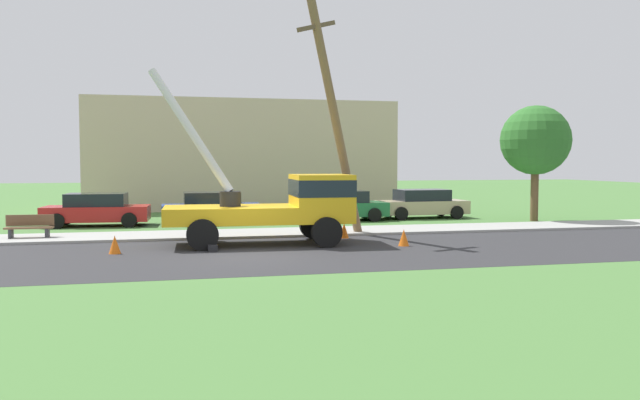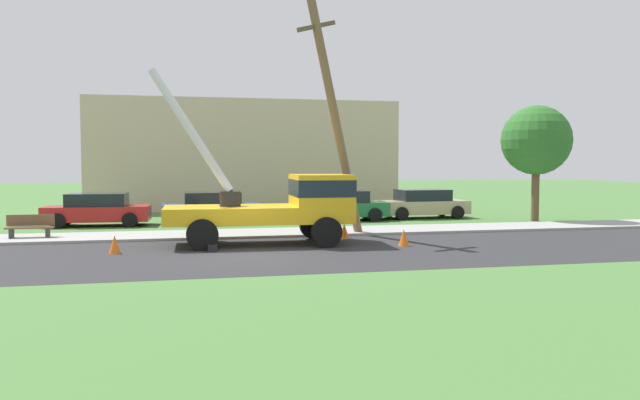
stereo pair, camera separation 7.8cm
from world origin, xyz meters
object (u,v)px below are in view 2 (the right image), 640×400
(leaning_utility_pole, at_px, (335,116))
(traffic_cone_behind, at_px, (115,244))
(traffic_cone_ahead, at_px, (404,238))
(parked_sedan_tan, at_px, (422,204))
(traffic_cone_curbside, at_px, (344,231))
(parked_sedan_red, at_px, (97,210))
(parked_sedan_green, at_px, (340,206))
(parked_sedan_blue, at_px, (212,208))
(roadside_tree_near, at_px, (536,141))
(utility_truck, at_px, (283,202))
(park_bench, at_px, (30,227))

(leaning_utility_pole, bearing_deg, traffic_cone_behind, -159.90)
(traffic_cone_ahead, distance_m, parked_sedan_tan, 10.81)
(traffic_cone_behind, bearing_deg, traffic_cone_curbside, 16.06)
(parked_sedan_red, bearing_deg, parked_sedan_green, 0.61)
(parked_sedan_blue, xyz_separation_m, roadside_tree_near, (14.87, -2.20, 3.06))
(utility_truck, xyz_separation_m, parked_sedan_tan, (8.40, 8.28, -0.70))
(parked_sedan_green, bearing_deg, parked_sedan_blue, -178.75)
(traffic_cone_curbside, relative_size, park_bench, 0.35)
(parked_sedan_green, bearing_deg, parked_sedan_tan, 5.06)
(utility_truck, distance_m, parked_sedan_tan, 11.82)
(parked_sedan_blue, height_order, roadside_tree_near, roadside_tree_near)
(utility_truck, relative_size, park_bench, 4.22)
(parked_sedan_blue, distance_m, parked_sedan_green, 6.02)
(park_bench, xyz_separation_m, roadside_tree_near, (21.56, 2.53, 3.31))
(traffic_cone_curbside, height_order, parked_sedan_tan, parked_sedan_tan)
(utility_truck, distance_m, parked_sedan_blue, 8.04)
(parked_sedan_red, relative_size, roadside_tree_near, 0.83)
(parked_sedan_green, height_order, roadside_tree_near, roadside_tree_near)
(parked_sedan_green, bearing_deg, parked_sedan_red, -179.39)
(parked_sedan_tan, bearing_deg, parked_sedan_green, -174.94)
(utility_truck, bearing_deg, parked_sedan_blue, 103.91)
(parked_sedan_tan, xyz_separation_m, park_bench, (-17.02, -5.24, -0.25))
(traffic_cone_curbside, distance_m, park_bench, 11.22)
(utility_truck, distance_m, roadside_tree_near, 14.29)
(traffic_cone_behind, distance_m, parked_sedan_blue, 9.60)
(leaning_utility_pole, xyz_separation_m, park_bench, (-10.82, 1.45, -4.01))
(parked_sedan_tan, bearing_deg, traffic_cone_behind, -145.53)
(traffic_cone_ahead, bearing_deg, traffic_cone_behind, 178.13)
(leaning_utility_pole, xyz_separation_m, roadside_tree_near, (10.74, 3.97, -0.70))
(leaning_utility_pole, height_order, parked_sedan_red, leaning_utility_pole)
(traffic_cone_ahead, xyz_separation_m, park_bench, (-12.40, 4.52, 0.18))
(parked_sedan_tan, distance_m, park_bench, 17.81)
(leaning_utility_pole, distance_m, parked_sedan_tan, 9.86)
(traffic_cone_ahead, xyz_separation_m, parked_sedan_blue, (-5.70, 9.25, 0.43))
(roadside_tree_near, bearing_deg, parked_sedan_green, 165.23)
(utility_truck, height_order, traffic_cone_curbside, utility_truck)
(utility_truck, relative_size, traffic_cone_ahead, 12.06)
(leaning_utility_pole, xyz_separation_m, parked_sedan_red, (-9.05, 6.19, -3.76))
(traffic_cone_curbside, bearing_deg, roadside_tree_near, 23.17)
(parked_sedan_green, bearing_deg, traffic_cone_curbside, -103.72)
(park_bench, relative_size, roadside_tree_near, 0.29)
(parked_sedan_blue, bearing_deg, traffic_cone_ahead, -58.33)
(parked_sedan_green, xyz_separation_m, roadside_tree_near, (8.85, -2.33, 3.06))
(parked_sedan_red, distance_m, parked_sedan_tan, 15.26)
(parked_sedan_blue, bearing_deg, parked_sedan_green, 1.25)
(traffic_cone_ahead, height_order, traffic_cone_curbside, same)
(parked_sedan_green, bearing_deg, traffic_cone_ahead, -91.94)
(parked_sedan_green, height_order, park_bench, parked_sedan_green)
(traffic_cone_ahead, bearing_deg, parked_sedan_green, 88.06)
(parked_sedan_red, relative_size, park_bench, 2.81)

